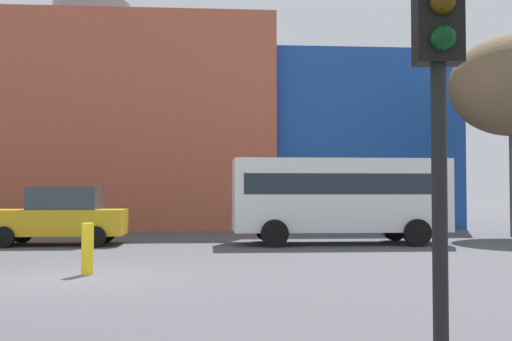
% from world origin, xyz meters
% --- Properties ---
extents(ground_plane, '(200.00, 200.00, 0.00)m').
position_xyz_m(ground_plane, '(0.00, 0.00, 0.00)').
color(ground_plane, '#47474C').
extents(building_backdrop, '(35.50, 12.94, 11.57)m').
position_xyz_m(building_backdrop, '(-3.58, 20.86, 4.54)').
color(building_backdrop, '#B2563D').
rests_on(building_backdrop, ground_plane).
extents(parked_car_2, '(4.19, 2.06, 1.82)m').
position_xyz_m(parked_car_2, '(-2.09, 7.91, 0.90)').
color(parked_car_2, gold).
rests_on(parked_car_2, ground_plane).
extents(white_bus, '(6.80, 2.62, 2.72)m').
position_xyz_m(white_bus, '(6.78, 7.73, 1.62)').
color(white_bus, white).
rests_on(white_bus, ground_plane).
extents(traffic_light_near_right, '(0.38, 0.38, 3.55)m').
position_xyz_m(traffic_light_near_right, '(4.39, -7.44, 2.62)').
color(traffic_light_near_right, black).
rests_on(traffic_light_near_right, ground_plane).
extents(bollard_yellow_0, '(0.24, 0.24, 1.04)m').
position_xyz_m(bollard_yellow_0, '(0.17, 0.65, 0.52)').
color(bollard_yellow_0, yellow).
rests_on(bollard_yellow_0, ground_plane).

